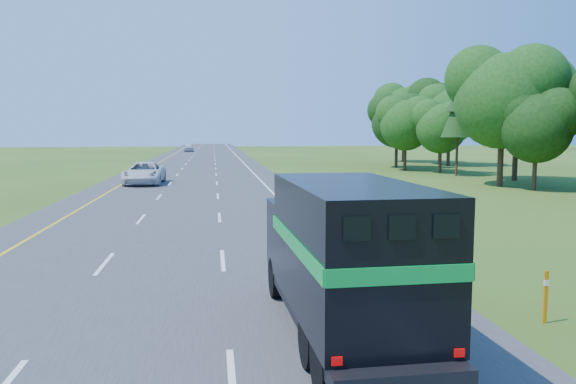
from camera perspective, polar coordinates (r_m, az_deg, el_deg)
name	(u,v)px	position (r m, az deg, el deg)	size (l,w,h in m)	color
road	(198,173)	(56.91, -9.18, 1.95)	(15.00, 260.00, 0.04)	#38383A
lane_markings	(198,172)	(56.90, -9.18, 1.98)	(11.15, 260.00, 0.01)	yellow
tree_wall_right	(564,105)	(44.15, 26.26, 7.96)	(16.00, 100.00, 12.00)	#16380F
horse_truck	(344,254)	(11.25, 5.66, -6.26)	(2.43, 7.18, 3.15)	black
white_suv	(144,173)	(45.30, -14.38, 1.88)	(2.84, 6.17, 1.71)	silver
far_car	(188,148)	(115.97, -10.09, 4.47)	(1.95, 4.85, 1.65)	silver
delineator	(546,295)	(13.50, 24.70, -9.50)	(0.10, 0.05, 1.16)	orange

